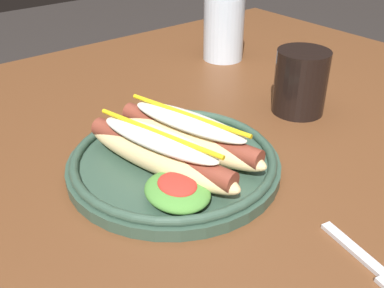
# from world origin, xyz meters

# --- Properties ---
(dining_table) EXTENTS (1.11, 1.03, 0.74)m
(dining_table) POSITION_xyz_m (0.00, 0.00, 0.64)
(dining_table) COLOR brown
(dining_table) RESTS_ON ground_plane
(hot_dog_plate) EXTENTS (0.29, 0.29, 0.08)m
(hot_dog_plate) POSITION_xyz_m (0.00, -0.21, 0.77)
(hot_dog_plate) COLOR #334C3D
(hot_dog_plate) RESTS_ON dining_table
(fork) EXTENTS (0.12, 0.04, 0.00)m
(fork) POSITION_xyz_m (0.27, -0.15, 0.74)
(fork) COLOR silver
(fork) RESTS_ON dining_table
(soda_cup) EXTENTS (0.09, 0.09, 0.11)m
(soda_cup) POSITION_xyz_m (-0.01, 0.07, 0.79)
(soda_cup) COLOR black
(soda_cup) RESTS_ON dining_table
(water_cup) EXTENTS (0.09, 0.09, 0.13)m
(water_cup) POSITION_xyz_m (-0.28, 0.14, 0.81)
(water_cup) COLOR silver
(water_cup) RESTS_ON dining_table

